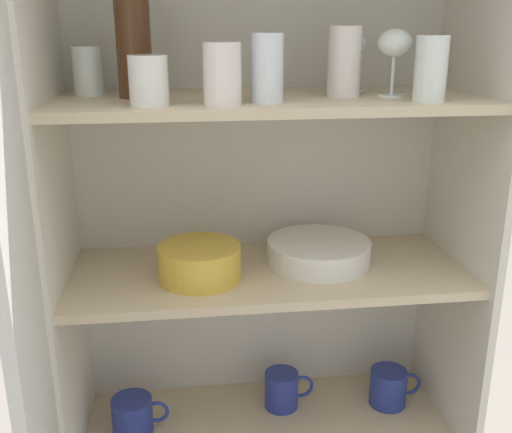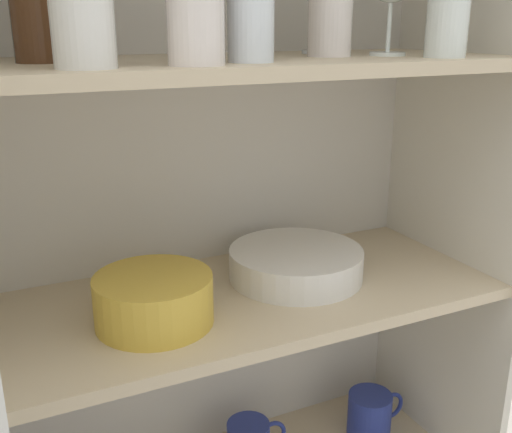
# 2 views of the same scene
# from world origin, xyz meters

# --- Properties ---
(cupboard_back_panel) EXTENTS (0.92, 0.02, 1.46)m
(cupboard_back_panel) POSITION_xyz_m (0.00, 0.37, 0.73)
(cupboard_back_panel) COLOR silver
(cupboard_back_panel) RESTS_ON ground_plane
(cupboard_side_left) EXTENTS (0.02, 0.39, 1.46)m
(cupboard_side_left) POSITION_xyz_m (-0.45, 0.18, 0.73)
(cupboard_side_left) COLOR silver
(cupboard_side_left) RESTS_ON ground_plane
(cupboard_side_right) EXTENTS (0.02, 0.39, 1.46)m
(cupboard_side_right) POSITION_xyz_m (0.45, 0.18, 0.73)
(cupboard_side_right) COLOR silver
(cupboard_side_right) RESTS_ON ground_plane
(shelf_board_lower) EXTENTS (0.89, 0.36, 0.02)m
(shelf_board_lower) POSITION_xyz_m (0.00, 0.18, 0.27)
(shelf_board_lower) COLOR beige
(shelf_board_middle) EXTENTS (0.89, 0.36, 0.02)m
(shelf_board_middle) POSITION_xyz_m (0.00, 0.18, 0.69)
(shelf_board_middle) COLOR beige
(shelf_board_upper) EXTENTS (0.89, 0.36, 0.02)m
(shelf_board_upper) POSITION_xyz_m (0.00, 0.18, 1.08)
(shelf_board_upper) COLOR beige
(cupboard_door) EXTENTS (0.09, 0.46, 1.46)m
(cupboard_door) POSITION_xyz_m (-0.42, -0.24, 0.73)
(cupboard_door) COLOR silver
(cupboard_door) RESTS_ON ground_plane
(tumbler_glass_0) EXTENTS (0.06, 0.06, 0.13)m
(tumbler_glass_0) POSITION_xyz_m (-0.02, 0.09, 1.15)
(tumbler_glass_0) COLOR white
(tumbler_glass_0) RESTS_ON shelf_board_upper
(tumbler_glass_1) EXTENTS (0.07, 0.07, 0.14)m
(tumbler_glass_1) POSITION_xyz_m (0.15, 0.16, 1.16)
(tumbler_glass_1) COLOR silver
(tumbler_glass_1) RESTS_ON shelf_board_upper
(tumbler_glass_2) EXTENTS (0.06, 0.06, 0.10)m
(tumbler_glass_2) POSITION_xyz_m (-0.37, 0.25, 1.14)
(tumbler_glass_2) COLOR white
(tumbler_glass_2) RESTS_ON shelf_board_upper
(tumbler_glass_3) EXTENTS (0.06, 0.06, 0.12)m
(tumbler_glass_3) POSITION_xyz_m (0.30, 0.06, 1.15)
(tumbler_glass_3) COLOR white
(tumbler_glass_3) RESTS_ON shelf_board_upper
(tumbler_glass_4) EXTENTS (0.07, 0.07, 0.09)m
(tumbler_glass_4) POSITION_xyz_m (-0.24, 0.07, 1.14)
(tumbler_glass_4) COLOR white
(tumbler_glass_4) RESTS_ON shelf_board_upper
(tumbler_glass_5) EXTENTS (0.07, 0.07, 0.11)m
(tumbler_glass_5) POSITION_xyz_m (-0.11, 0.06, 1.15)
(tumbler_glass_5) COLOR silver
(tumbler_glass_5) RESTS_ON shelf_board_upper
(wine_glass_0) EXTENTS (0.07, 0.07, 0.13)m
(wine_glass_0) POSITION_xyz_m (0.19, 0.25, 1.18)
(wine_glass_0) COLOR white
(wine_glass_0) RESTS_ON shelf_board_upper
(wine_glass_1) EXTENTS (0.07, 0.07, 0.14)m
(wine_glass_1) POSITION_xyz_m (0.25, 0.14, 1.19)
(wine_glass_1) COLOR white
(wine_glass_1) RESTS_ON shelf_board_upper
(wine_bottle) EXTENTS (0.07, 0.07, 0.27)m
(wine_bottle) POSITION_xyz_m (-0.27, 0.20, 1.21)
(wine_bottle) COLOR #4C2D19
(wine_bottle) RESTS_ON shelf_board_upper
(plate_stack_white) EXTENTS (0.24, 0.24, 0.05)m
(plate_stack_white) POSITION_xyz_m (0.12, 0.20, 0.73)
(plate_stack_white) COLOR white
(plate_stack_white) RESTS_ON shelf_board_middle
(mixing_bowl_large) EXTENTS (0.18, 0.18, 0.08)m
(mixing_bowl_large) POSITION_xyz_m (-0.16, 0.14, 0.74)
(mixing_bowl_large) COLOR gold
(mixing_bowl_large) RESTS_ON shelf_board_middle
(coffee_mug_primary) EXTENTS (0.13, 0.09, 0.10)m
(coffee_mug_primary) POSITION_xyz_m (0.05, 0.24, 0.33)
(coffee_mug_primary) COLOR #283893
(coffee_mug_primary) RESTS_ON shelf_board_lower
(coffee_mug_extra_1) EXTENTS (0.14, 0.10, 0.09)m
(coffee_mug_extra_1) POSITION_xyz_m (-0.33, 0.19, 0.33)
(coffee_mug_extra_1) COLOR #283893
(coffee_mug_extra_1) RESTS_ON shelf_board_lower
(coffee_mug_extra_2) EXTENTS (0.14, 0.09, 0.10)m
(coffee_mug_extra_2) POSITION_xyz_m (0.32, 0.22, 0.33)
(coffee_mug_extra_2) COLOR #283893
(coffee_mug_extra_2) RESTS_ON shelf_board_lower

